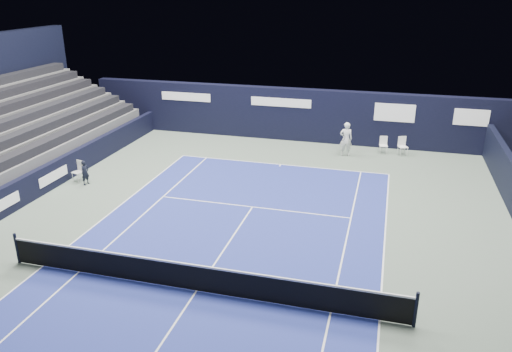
{
  "coord_description": "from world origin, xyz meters",
  "views": [
    {
      "loc": [
        5.18,
        -12.06,
        8.82
      ],
      "look_at": [
        0.07,
        6.71,
        1.3
      ],
      "focal_mm": 35.0,
      "sensor_mm": 36.0,
      "label": 1
    }
  ],
  "objects": [
    {
      "name": "folding_chair_back_a",
      "position": [
        5.06,
        15.27,
        0.54
      ],
      "size": [
        0.48,
        0.47,
        0.95
      ],
      "rotation": [
        0.0,
        0.0,
        0.17
      ],
      "color": "white",
      "rests_on": "ground"
    },
    {
      "name": "back_sponsor_wall",
      "position": [
        0.01,
        16.5,
        1.55
      ],
      "size": [
        26.0,
        0.63,
        3.1
      ],
      "color": "black",
      "rests_on": "ground"
    },
    {
      "name": "tennis_player",
      "position": [
        3.07,
        14.32,
        0.93
      ],
      "size": [
        0.76,
        0.91,
        1.87
      ],
      "color": "white",
      "rests_on": "ground"
    },
    {
      "name": "ground",
      "position": [
        0.0,
        2.0,
        0.0
      ],
      "size": [
        48.0,
        48.0,
        0.0
      ],
      "primitive_type": "plane",
      "color": "#556558",
      "rests_on": "ground"
    },
    {
      "name": "tennis_net",
      "position": [
        0.0,
        0.0,
        0.51
      ],
      "size": [
        12.9,
        0.1,
        1.1
      ],
      "color": "black",
      "rests_on": "ground"
    },
    {
      "name": "line_judge_chair",
      "position": [
        -8.78,
        7.15,
        0.57
      ],
      "size": [
        0.55,
        0.54,
        1.0
      ],
      "rotation": [
        0.0,
        0.0,
        -0.3
      ],
      "color": "silver",
      "rests_on": "ground"
    },
    {
      "name": "side_barrier_left",
      "position": [
        -9.5,
        5.97,
        0.6
      ],
      "size": [
        0.33,
        22.0,
        1.2
      ],
      "color": "black",
      "rests_on": "ground"
    },
    {
      "name": "line_judge",
      "position": [
        -8.23,
        6.82,
        0.59
      ],
      "size": [
        0.4,
        0.49,
        1.17
      ],
      "primitive_type": "imported",
      "rotation": [
        0.0,
        0.0,
        1.26
      ],
      "color": "black",
      "rests_on": "ground"
    },
    {
      "name": "court_surface",
      "position": [
        0.0,
        0.0,
        0.0
      ],
      "size": [
        10.97,
        23.77,
        0.01
      ],
      "primitive_type": "cube",
      "color": "navy",
      "rests_on": "ground"
    },
    {
      "name": "folding_chair_back_b",
      "position": [
        6.08,
        15.22,
        0.58
      ],
      "size": [
        0.59,
        0.58,
        1.03
      ],
      "rotation": [
        0.0,
        0.0,
        0.4
      ],
      "color": "white",
      "rests_on": "ground"
    },
    {
      "name": "court_markings",
      "position": [
        0.0,
        0.0,
        0.01
      ],
      "size": [
        11.03,
        23.83,
        0.0
      ],
      "color": "white",
      "rests_on": "court_surface"
    }
  ]
}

